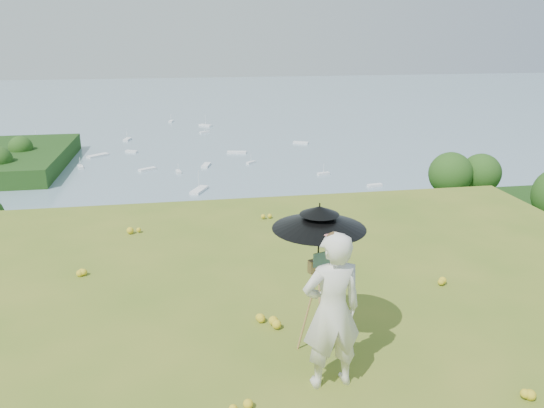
{
  "coord_description": "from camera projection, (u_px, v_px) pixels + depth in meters",
  "views": [
    {
      "loc": [
        -0.94,
        -5.2,
        3.86
      ],
      "look_at": [
        0.43,
        2.78,
        1.21
      ],
      "focal_mm": 35.0,
      "sensor_mm": 36.0,
      "label": 1
    }
  ],
  "objects": [
    {
      "name": "painter_cap",
      "position": [
        335.0,
        237.0,
        5.54
      ],
      "size": [
        0.25,
        0.27,
        0.1
      ],
      "primitive_type": null,
      "rotation": [
        0.0,
        0.0,
        0.28
      ],
      "color": "#D17672",
      "rests_on": "painter"
    },
    {
      "name": "ground",
      "position": [
        276.0,
        376.0,
        6.22
      ],
      "size": [
        14.0,
        14.0,
        0.0
      ],
      "primitive_type": "plane",
      "color": "#567621",
      "rests_on": "ground"
    },
    {
      "name": "painter",
      "position": [
        332.0,
        311.0,
        5.82
      ],
      "size": [
        0.72,
        0.51,
        1.87
      ],
      "primitive_type": "imported",
      "rotation": [
        0.0,
        0.0,
        3.23
      ],
      "color": "white",
      "rests_on": "ground"
    },
    {
      "name": "slope_trees",
      "position": [
        201.0,
        271.0,
        43.68
      ],
      "size": [
        110.0,
        50.0,
        6.0
      ],
      "primitive_type": null,
      "color": "#244F17",
      "rests_on": "forest_slope"
    },
    {
      "name": "wildflowers",
      "position": [
        273.0,
        360.0,
        6.44
      ],
      "size": [
        10.0,
        10.5,
        0.12
      ],
      "primitive_type": null,
      "color": "gold",
      "rests_on": "ground"
    },
    {
      "name": "sun_umbrella",
      "position": [
        319.0,
        236.0,
        6.22
      ],
      "size": [
        1.28,
        1.28,
        0.83
      ],
      "primitive_type": null,
      "rotation": [
        0.0,
        0.0,
        0.18
      ],
      "color": "black",
      "rests_on": "field_easel"
    },
    {
      "name": "bay_water",
      "position": [
        184.0,
        118.0,
        241.62
      ],
      "size": [
        700.0,
        700.0,
        0.0
      ],
      "primitive_type": "plane",
      "color": "#7393A4",
      "rests_on": "ground"
    },
    {
      "name": "moored_boats",
      "position": [
        146.0,
        157.0,
        165.51
      ],
      "size": [
        140.0,
        140.0,
        0.7
      ],
      "primitive_type": null,
      "color": "white",
      "rests_on": "bay_water"
    },
    {
      "name": "shoreline_tier",
      "position": [
        196.0,
        284.0,
        87.68
      ],
      "size": [
        170.0,
        28.0,
        8.0
      ],
      "primitive_type": "cube",
      "color": "#6D6257",
      "rests_on": "bay_water"
    },
    {
      "name": "harbor_town",
      "position": [
        194.0,
        248.0,
        85.66
      ],
      "size": [
        110.0,
        22.0,
        5.0
      ],
      "primitive_type": null,
      "color": "silver",
      "rests_on": "shoreline_tier"
    },
    {
      "name": "field_easel",
      "position": [
        318.0,
        303.0,
        6.46
      ],
      "size": [
        0.66,
        0.66,
        1.4
      ],
      "primitive_type": null,
      "rotation": [
        0.0,
        0.0,
        0.28
      ],
      "color": "#9D7641",
      "rests_on": "ground"
    }
  ]
}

